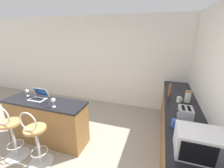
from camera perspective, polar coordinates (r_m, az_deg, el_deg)
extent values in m
cube|color=silver|center=(4.47, -0.27, 8.24)|extent=(12.00, 0.06, 2.60)
cube|color=olive|center=(3.38, -23.47, -13.13)|extent=(1.62, 0.48, 0.85)
cube|color=black|center=(3.17, -24.51, -6.27)|extent=(1.65, 0.51, 0.03)
cube|color=olive|center=(3.08, 24.33, -16.59)|extent=(0.58, 3.23, 0.85)
cube|color=black|center=(2.86, 25.54, -9.25)|extent=(0.61, 3.26, 0.03)
cylinder|color=silver|center=(3.50, -32.18, -21.88)|extent=(0.40, 0.40, 0.02)
cylinder|color=silver|center=(3.30, -33.23, -17.36)|extent=(0.04, 0.04, 0.67)
torus|color=silver|center=(3.36, -32.90, -18.81)|extent=(0.28, 0.28, 0.02)
cylinder|color=#B7844C|center=(3.13, -34.38, -12.19)|extent=(0.34, 0.34, 0.04)
torus|color=silver|center=(3.00, -36.44, -9.77)|extent=(0.32, 0.02, 0.32)
cylinder|color=silver|center=(3.17, -25.28, -25.33)|extent=(0.40, 0.40, 0.02)
cylinder|color=silver|center=(2.96, -26.25, -20.58)|extent=(0.04, 0.04, 0.67)
torus|color=silver|center=(3.02, -25.94, -22.11)|extent=(0.28, 0.28, 0.02)
cylinder|color=#B7844C|center=(2.76, -27.31, -14.99)|extent=(0.34, 0.34, 0.04)
torus|color=silver|center=(2.61, -29.39, -12.43)|extent=(0.32, 0.02, 0.32)
cube|color=silver|center=(3.30, -26.55, -5.21)|extent=(0.32, 0.21, 0.01)
cube|color=black|center=(3.29, -26.76, -5.21)|extent=(0.27, 0.12, 0.00)
cube|color=silver|center=(3.34, -25.42, -2.81)|extent=(0.32, 0.09, 0.19)
cube|color=#19478C|center=(3.34, -25.49, -2.80)|extent=(0.28, 0.07, 0.16)
cube|color=silver|center=(1.92, 30.18, -18.92)|extent=(0.46, 0.34, 0.29)
cube|color=black|center=(1.78, 29.89, -22.21)|extent=(0.32, 0.01, 0.23)
cube|color=#4C4C51|center=(1.84, 36.69, -22.12)|extent=(0.09, 0.01, 0.23)
cube|color=#9EA3A8|center=(2.52, 26.10, -10.23)|extent=(0.20, 0.24, 0.20)
cube|color=black|center=(2.47, 25.53, -8.13)|extent=(0.04, 0.17, 0.00)
cube|color=black|center=(2.48, 27.33, -8.27)|extent=(0.04, 0.17, 0.00)
cube|color=black|center=(2.48, 23.76, -9.25)|extent=(0.02, 0.02, 0.02)
cylinder|color=brown|center=(3.27, 21.22, -2.41)|extent=(0.06, 0.06, 0.24)
sphere|color=brown|center=(3.23, 21.51, -0.10)|extent=(0.04, 0.04, 0.04)
cylinder|color=white|center=(3.10, 24.10, -5.38)|extent=(0.08, 0.08, 0.10)
torus|color=white|center=(3.11, 25.03, -5.38)|extent=(0.01, 0.07, 0.07)
cylinder|color=silver|center=(3.16, 26.93, -4.42)|extent=(0.11, 0.11, 0.20)
cylinder|color=olive|center=(3.12, 27.23, -2.56)|extent=(0.11, 0.11, 0.02)
cylinder|color=#2D51AD|center=(2.32, 22.70, -13.55)|extent=(0.09, 0.09, 0.10)
torus|color=#2D51AD|center=(2.33, 24.09, -13.54)|extent=(0.01, 0.07, 0.07)
cylinder|color=silver|center=(3.57, -29.42, -3.95)|extent=(0.06, 0.06, 0.00)
cylinder|color=silver|center=(3.56, -29.51, -3.38)|extent=(0.01, 0.01, 0.07)
sphere|color=silver|center=(3.54, -29.69, -2.39)|extent=(0.07, 0.07, 0.07)
cylinder|color=silver|center=(2.87, -21.19, -8.07)|extent=(0.06, 0.06, 0.00)
cylinder|color=silver|center=(2.85, -21.30, -7.20)|extent=(0.01, 0.01, 0.09)
sphere|color=silver|center=(2.82, -21.49, -5.75)|extent=(0.08, 0.08, 0.08)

